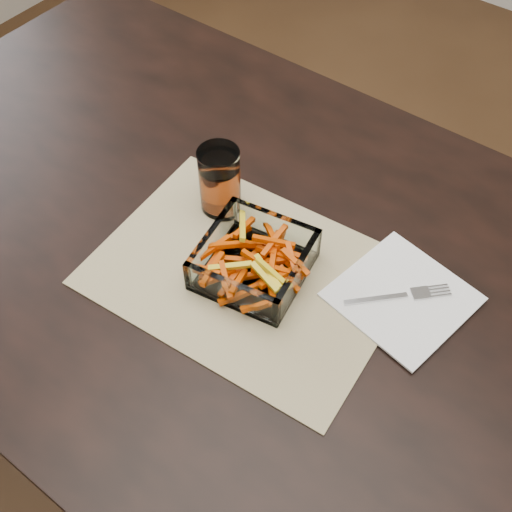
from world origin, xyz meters
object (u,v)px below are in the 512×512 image
object	(u,v)px
dining_table	(258,288)
tumbler	(220,182)
glass_bowl	(254,262)
fork	(401,296)

from	to	relation	value
dining_table	tumbler	world-z (taller)	tumbler
glass_bowl	fork	size ratio (longest dim) A/B	1.41
glass_bowl	fork	xyz separation A→B (m)	(0.20, 0.09, -0.02)
dining_table	fork	xyz separation A→B (m)	(0.22, 0.06, 0.10)
dining_table	tumbler	distance (m)	0.19
tumbler	fork	bearing A→B (deg)	2.43
dining_table	fork	world-z (taller)	fork
glass_bowl	fork	bearing A→B (deg)	24.25
glass_bowl	tumbler	size ratio (longest dim) A/B	1.50
fork	dining_table	bearing A→B (deg)	-120.33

